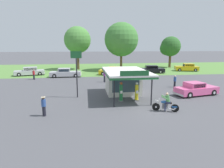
{
  "coord_description": "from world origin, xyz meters",
  "views": [
    {
      "loc": [
        -5.04,
        -15.16,
        5.35
      ],
      "look_at": [
        -2.4,
        4.37,
        1.4
      ],
      "focal_mm": 31.22,
      "sensor_mm": 36.0,
      "label": 1
    }
  ],
  "objects_px": {
    "motorcycle_with_rider": "(166,104)",
    "bystander_admiring_sedan": "(104,76)",
    "featured_classic_sedan": "(196,89)",
    "gas_pump_nearside": "(121,93)",
    "bystander_leaning_by_kiosk": "(175,81)",
    "bystander_chatting_near_pumps": "(34,74)",
    "parked_car_back_row_centre_right": "(151,70)",
    "parked_car_back_row_left": "(30,72)",
    "bystander_standing_back_lot": "(44,106)",
    "parked_car_second_row_spare": "(113,71)",
    "gas_pump_offside": "(137,92)",
    "parked_car_back_row_far_left": "(187,68)",
    "roadside_pole_sign": "(76,66)",
    "parked_car_back_row_centre": "(65,73)"
  },
  "relations": [
    {
      "from": "bystander_leaning_by_kiosk",
      "to": "parked_car_back_row_centre",
      "type": "bearing_deg",
      "value": 145.12
    },
    {
      "from": "roadside_pole_sign",
      "to": "parked_car_back_row_centre",
      "type": "bearing_deg",
      "value": 100.53
    },
    {
      "from": "parked_car_second_row_spare",
      "to": "parked_car_back_row_far_left",
      "type": "relative_size",
      "value": 1.06
    },
    {
      "from": "parked_car_back_row_centre",
      "to": "bystander_chatting_near_pumps",
      "type": "relative_size",
      "value": 3.4
    },
    {
      "from": "motorcycle_with_rider",
      "to": "bystander_chatting_near_pumps",
      "type": "height_order",
      "value": "motorcycle_with_rider"
    },
    {
      "from": "gas_pump_offside",
      "to": "parked_car_back_row_centre_right",
      "type": "height_order",
      "value": "gas_pump_offside"
    },
    {
      "from": "featured_classic_sedan",
      "to": "roadside_pole_sign",
      "type": "xyz_separation_m",
      "value": [
        -12.72,
        0.81,
        2.6
      ]
    },
    {
      "from": "bystander_admiring_sedan",
      "to": "gas_pump_nearside",
      "type": "bearing_deg",
      "value": -86.49
    },
    {
      "from": "gas_pump_nearside",
      "to": "parked_car_back_row_centre",
      "type": "distance_m",
      "value": 17.19
    },
    {
      "from": "parked_car_back_row_far_left",
      "to": "bystander_chatting_near_pumps",
      "type": "distance_m",
      "value": 29.86
    },
    {
      "from": "parked_car_second_row_spare",
      "to": "bystander_admiring_sedan",
      "type": "xyz_separation_m",
      "value": [
        -2.21,
        -6.68,
        0.26
      ]
    },
    {
      "from": "gas_pump_nearside",
      "to": "bystander_chatting_near_pumps",
      "type": "distance_m",
      "value": 17.91
    },
    {
      "from": "parked_car_back_row_centre",
      "to": "bystander_chatting_near_pumps",
      "type": "distance_m",
      "value": 5.08
    },
    {
      "from": "motorcycle_with_rider",
      "to": "gas_pump_nearside",
      "type": "bearing_deg",
      "value": 133.04
    },
    {
      "from": "bystander_chatting_near_pumps",
      "to": "roadside_pole_sign",
      "type": "relative_size",
      "value": 0.33
    },
    {
      "from": "gas_pump_nearside",
      "to": "bystander_chatting_near_pumps",
      "type": "xyz_separation_m",
      "value": [
        -11.44,
        13.77,
        -0.03
      ]
    },
    {
      "from": "gas_pump_offside",
      "to": "motorcycle_with_rider",
      "type": "bearing_deg",
      "value": -64.61
    },
    {
      "from": "gas_pump_nearside",
      "to": "bystander_leaning_by_kiosk",
      "type": "bearing_deg",
      "value": 34.14
    },
    {
      "from": "parked_car_back_row_left",
      "to": "bystander_chatting_near_pumps",
      "type": "height_order",
      "value": "bystander_chatting_near_pumps"
    },
    {
      "from": "bystander_leaning_by_kiosk",
      "to": "bystander_admiring_sedan",
      "type": "relative_size",
      "value": 0.87
    },
    {
      "from": "parked_car_back_row_left",
      "to": "parked_car_second_row_spare",
      "type": "bearing_deg",
      "value": -6.53
    },
    {
      "from": "parked_car_back_row_left",
      "to": "featured_classic_sedan",
      "type": "bearing_deg",
      "value": -38.35
    },
    {
      "from": "gas_pump_offside",
      "to": "bystander_leaning_by_kiosk",
      "type": "bearing_deg",
      "value": 39.98
    },
    {
      "from": "gas_pump_nearside",
      "to": "parked_car_back_row_centre",
      "type": "xyz_separation_m",
      "value": [
        -6.79,
        15.79,
        -0.2
      ]
    },
    {
      "from": "motorcycle_with_rider",
      "to": "parked_car_back_row_centre_right",
      "type": "bearing_deg",
      "value": 74.46
    },
    {
      "from": "parked_car_back_row_left",
      "to": "roadside_pole_sign",
      "type": "bearing_deg",
      "value": -61.07
    },
    {
      "from": "gas_pump_nearside",
      "to": "roadside_pole_sign",
      "type": "bearing_deg",
      "value": 154.1
    },
    {
      "from": "parked_car_back_row_centre",
      "to": "roadside_pole_sign",
      "type": "relative_size",
      "value": 1.12
    },
    {
      "from": "gas_pump_offside",
      "to": "parked_car_back_row_left",
      "type": "xyz_separation_m",
      "value": [
        -14.87,
        18.51,
        -0.17
      ]
    },
    {
      "from": "parked_car_back_row_centre_right",
      "to": "bystander_admiring_sedan",
      "type": "relative_size",
      "value": 3.21
    },
    {
      "from": "parked_car_back_row_left",
      "to": "bystander_standing_back_lot",
      "type": "relative_size",
      "value": 3.58
    },
    {
      "from": "parked_car_back_row_far_left",
      "to": "gas_pump_nearside",
      "type": "bearing_deg",
      "value": -131.15
    },
    {
      "from": "motorcycle_with_rider",
      "to": "bystander_chatting_near_pumps",
      "type": "distance_m",
      "value": 22.49
    },
    {
      "from": "featured_classic_sedan",
      "to": "bystander_chatting_near_pumps",
      "type": "distance_m",
      "value": 23.54
    },
    {
      "from": "motorcycle_with_rider",
      "to": "roadside_pole_sign",
      "type": "bearing_deg",
      "value": 143.71
    },
    {
      "from": "roadside_pole_sign",
      "to": "parked_car_back_row_left",
      "type": "bearing_deg",
      "value": 118.93
    },
    {
      "from": "featured_classic_sedan",
      "to": "gas_pump_nearside",
      "type": "bearing_deg",
      "value": -171.61
    },
    {
      "from": "gas_pump_offside",
      "to": "bystander_admiring_sedan",
      "type": "distance_m",
      "value": 10.35
    },
    {
      "from": "bystander_admiring_sedan",
      "to": "roadside_pole_sign",
      "type": "bearing_deg",
      "value": -114.14
    },
    {
      "from": "bystander_leaning_by_kiosk",
      "to": "bystander_chatting_near_pumps",
      "type": "distance_m",
      "value": 21.19
    },
    {
      "from": "motorcycle_with_rider",
      "to": "bystander_admiring_sedan",
      "type": "bearing_deg",
      "value": 105.56
    },
    {
      "from": "gas_pump_offside",
      "to": "parked_car_second_row_spare",
      "type": "bearing_deg",
      "value": 89.82
    },
    {
      "from": "gas_pump_nearside",
      "to": "bystander_leaning_by_kiosk",
      "type": "height_order",
      "value": "gas_pump_nearside"
    },
    {
      "from": "parked_car_second_row_spare",
      "to": "bystander_chatting_near_pumps",
      "type": "distance_m",
      "value": 13.38
    },
    {
      "from": "gas_pump_offside",
      "to": "bystander_chatting_near_pumps",
      "type": "xyz_separation_m",
      "value": [
        -12.98,
        13.77,
        -0.01
      ]
    },
    {
      "from": "bystander_chatting_near_pumps",
      "to": "bystander_admiring_sedan",
      "type": "relative_size",
      "value": 0.88
    },
    {
      "from": "gas_pump_nearside",
      "to": "bystander_standing_back_lot",
      "type": "xyz_separation_m",
      "value": [
        -6.55,
        -3.14,
        -0.06
      ]
    },
    {
      "from": "featured_classic_sedan",
      "to": "roadside_pole_sign",
      "type": "height_order",
      "value": "roadside_pole_sign"
    },
    {
      "from": "gas_pump_offside",
      "to": "bystander_admiring_sedan",
      "type": "bearing_deg",
      "value": 102.05
    },
    {
      "from": "gas_pump_nearside",
      "to": "roadside_pole_sign",
      "type": "xyz_separation_m",
      "value": [
        -4.24,
        2.06,
        2.38
      ]
    }
  ]
}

